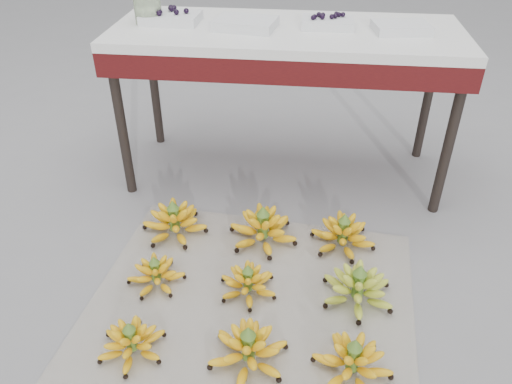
# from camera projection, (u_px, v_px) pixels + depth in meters

# --- Properties ---
(ground) EXTENTS (60.00, 60.00, 0.00)m
(ground) POSITION_uv_depth(u_px,v_px,m) (236.00, 306.00, 1.95)
(ground) COLOR slate
(ground) RESTS_ON ground
(newspaper_mat) EXTENTS (1.34, 1.16, 0.01)m
(newspaper_mat) POSITION_uv_depth(u_px,v_px,m) (252.00, 299.00, 1.98)
(newspaper_mat) COLOR silver
(newspaper_mat) RESTS_ON ground
(bunch_front_left) EXTENTS (0.30, 0.30, 0.15)m
(bunch_front_left) POSITION_uv_depth(u_px,v_px,m) (132.00, 342.00, 1.74)
(bunch_front_left) COLOR #FFCC01
(bunch_front_left) RESTS_ON newspaper_mat
(bunch_front_center) EXTENTS (0.37, 0.37, 0.17)m
(bunch_front_center) POSITION_uv_depth(u_px,v_px,m) (248.00, 350.00, 1.70)
(bunch_front_center) COLOR #FFCC01
(bunch_front_center) RESTS_ON newspaper_mat
(bunch_front_right) EXTENTS (0.31, 0.31, 0.16)m
(bunch_front_right) POSITION_uv_depth(u_px,v_px,m) (353.00, 361.00, 1.67)
(bunch_front_right) COLOR #FFCC01
(bunch_front_right) RESTS_ON newspaper_mat
(bunch_mid_left) EXTENTS (0.28, 0.28, 0.14)m
(bunch_mid_left) POSITION_uv_depth(u_px,v_px,m) (156.00, 274.00, 2.02)
(bunch_mid_left) COLOR #FFCC01
(bunch_mid_left) RESTS_ON newspaper_mat
(bunch_mid_center) EXTENTS (0.28, 0.28, 0.14)m
(bunch_mid_center) POSITION_uv_depth(u_px,v_px,m) (248.00, 283.00, 1.98)
(bunch_mid_center) COLOR #FFCC01
(bunch_mid_center) RESTS_ON newspaper_mat
(bunch_mid_right) EXTENTS (0.32, 0.32, 0.18)m
(bunch_mid_right) POSITION_uv_depth(u_px,v_px,m) (358.00, 288.00, 1.94)
(bunch_mid_right) COLOR #76A233
(bunch_mid_right) RESTS_ON newspaper_mat
(bunch_back_left) EXTENTS (0.37, 0.37, 0.18)m
(bunch_back_left) POSITION_uv_depth(u_px,v_px,m) (174.00, 222.00, 2.29)
(bunch_back_left) COLOR #FFCC01
(bunch_back_left) RESTS_ON newspaper_mat
(bunch_back_center) EXTENTS (0.41, 0.41, 0.19)m
(bunch_back_center) POSITION_uv_depth(u_px,v_px,m) (263.00, 229.00, 2.24)
(bunch_back_center) COLOR #FFCC01
(bunch_back_center) RESTS_ON newspaper_mat
(bunch_back_right) EXTENTS (0.36, 0.36, 0.17)m
(bunch_back_right) POSITION_uv_depth(u_px,v_px,m) (343.00, 234.00, 2.22)
(bunch_back_right) COLOR #FFCC01
(bunch_back_right) RESTS_ON newspaper_mat
(vendor_table) EXTENTS (1.65, 0.66, 0.79)m
(vendor_table) POSITION_uv_depth(u_px,v_px,m) (286.00, 47.00, 2.39)
(vendor_table) COLOR black
(vendor_table) RESTS_ON ground
(tray_far_left) EXTENTS (0.28, 0.20, 0.07)m
(tray_far_left) POSITION_uv_depth(u_px,v_px,m) (171.00, 17.00, 2.40)
(tray_far_left) COLOR silver
(tray_far_left) RESTS_ON vendor_table
(tray_left) EXTENTS (0.31, 0.24, 0.04)m
(tray_left) POSITION_uv_depth(u_px,v_px,m) (245.00, 24.00, 2.32)
(tray_left) COLOR silver
(tray_left) RESTS_ON vendor_table
(tray_right) EXTENTS (0.24, 0.17, 0.06)m
(tray_right) POSITION_uv_depth(u_px,v_px,m) (328.00, 22.00, 2.34)
(tray_right) COLOR silver
(tray_right) RESTS_ON vendor_table
(tray_far_right) EXTENTS (0.27, 0.22, 0.04)m
(tray_far_right) POSITION_uv_depth(u_px,v_px,m) (401.00, 27.00, 2.27)
(tray_far_right) COLOR silver
(tray_far_right) RESTS_ON vendor_table
(glass_jar) EXTENTS (0.17, 0.17, 0.16)m
(glass_jar) POSITION_uv_depth(u_px,v_px,m) (147.00, 6.00, 2.36)
(glass_jar) COLOR beige
(glass_jar) RESTS_ON vendor_table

